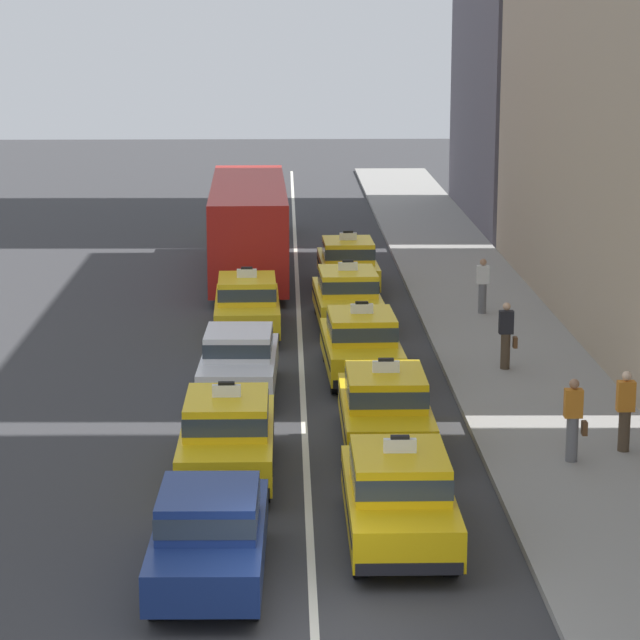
{
  "coord_description": "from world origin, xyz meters",
  "views": [
    {
      "loc": [
        -0.41,
        -18.96,
        9.03
      ],
      "look_at": [
        0.47,
        15.47,
        1.3
      ],
      "focal_mm": 77.94,
      "sensor_mm": 36.0,
      "label": 1
    }
  ],
  "objects": [
    {
      "name": "ground_plane",
      "position": [
        0.0,
        0.0,
        0.0
      ],
      "size": [
        160.0,
        160.0,
        0.0
      ],
      "primitive_type": "plane",
      "color": "#353538"
    },
    {
      "name": "lane_stripe_left_right",
      "position": [
        0.0,
        20.0,
        0.0
      ],
      "size": [
        0.14,
        80.0,
        0.01
      ],
      "primitive_type": "cube",
      "color": "silver",
      "rests_on": "ground"
    },
    {
      "name": "sidewalk_curb",
      "position": [
        5.6,
        15.0,
        0.07
      ],
      "size": [
        4.0,
        90.0,
        0.15
      ],
      "primitive_type": "cube",
      "color": "gray",
      "rests_on": "ground"
    },
    {
      "name": "sedan_left_nearest",
      "position": [
        -1.64,
        2.01,
        0.85
      ],
      "size": [
        1.83,
        4.33,
        1.58
      ],
      "color": "black",
      "rests_on": "ground"
    },
    {
      "name": "taxi_left_second",
      "position": [
        -1.56,
        7.2,
        0.88
      ],
      "size": [
        1.83,
        4.56,
        1.96
      ],
      "color": "black",
      "rests_on": "ground"
    },
    {
      "name": "sedan_left_third",
      "position": [
        -1.52,
        13.23,
        0.85
      ],
      "size": [
        1.87,
        4.34,
        1.58
      ],
      "color": "black",
      "rests_on": "ground"
    },
    {
      "name": "taxi_left_fourth",
      "position": [
        -1.49,
        19.49,
        0.88
      ],
      "size": [
        1.93,
        4.6,
        1.96
      ],
      "color": "black",
      "rests_on": "ground"
    },
    {
      "name": "bus_left_fifth",
      "position": [
        -1.65,
        28.27,
        1.82
      ],
      "size": [
        2.75,
        11.25,
        3.22
      ],
      "color": "black",
      "rests_on": "ground"
    },
    {
      "name": "taxi_left_sixth",
      "position": [
        -1.79,
        37.61,
        0.88
      ],
      "size": [
        1.89,
        4.59,
        1.96
      ],
      "color": "black",
      "rests_on": "ground"
    },
    {
      "name": "taxi_right_nearest",
      "position": [
        1.53,
        3.65,
        0.88
      ],
      "size": [
        1.83,
        4.57,
        1.96
      ],
      "color": "black",
      "rests_on": "ground"
    },
    {
      "name": "taxi_right_second",
      "position": [
        1.68,
        8.98,
        0.88
      ],
      "size": [
        1.83,
        4.56,
        1.96
      ],
      "color": "black",
      "rests_on": "ground"
    },
    {
      "name": "taxi_right_third",
      "position": [
        1.49,
        14.7,
        0.88
      ],
      "size": [
        1.95,
        4.61,
        1.96
      ],
      "color": "black",
      "rests_on": "ground"
    },
    {
      "name": "taxi_right_fourth",
      "position": [
        1.4,
        20.5,
        0.88
      ],
      "size": [
        1.96,
        4.62,
        1.96
      ],
      "color": "black",
      "rests_on": "ground"
    },
    {
      "name": "taxi_right_fifth",
      "position": [
        1.66,
        25.88,
        0.88
      ],
      "size": [
        1.92,
        4.6,
        1.96
      ],
      "color": "black",
      "rests_on": "ground"
    },
    {
      "name": "pedestrian_near_crosswalk",
      "position": [
        5.48,
        21.42,
        0.99
      ],
      "size": [
        0.36,
        0.24,
        1.65
      ],
      "color": "slate",
      "rests_on": "sidewalk_curb"
    },
    {
      "name": "pedestrian_mid_block",
      "position": [
        5.34,
        7.51,
        1.01
      ],
      "size": [
        0.47,
        0.24,
        1.71
      ],
      "color": "slate",
      "rests_on": "sidewalk_curb"
    },
    {
      "name": "pedestrian_by_storefront",
      "position": [
        5.15,
        14.85,
        1.01
      ],
      "size": [
        0.47,
        0.24,
        1.71
      ],
      "color": "#473828",
      "rests_on": "sidewalk_curb"
    },
    {
      "name": "pedestrian_trailing",
      "position": [
        6.53,
        8.14,
        1.01
      ],
      "size": [
        0.36,
        0.24,
        1.69
      ],
      "color": "#473828",
      "rests_on": "sidewalk_curb"
    }
  ]
}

